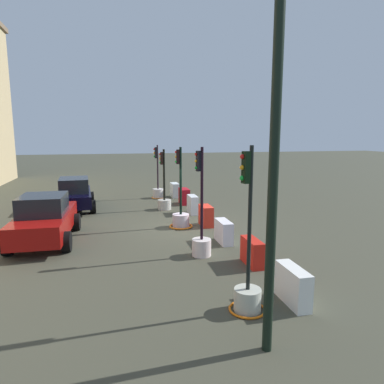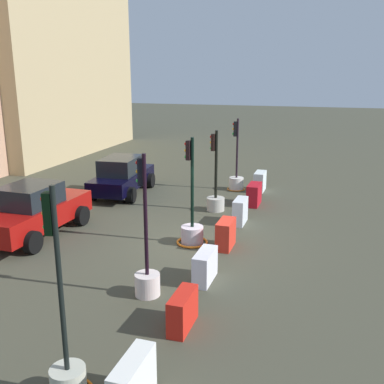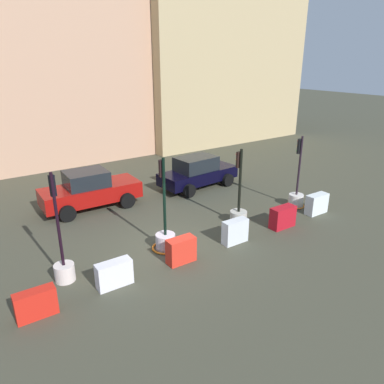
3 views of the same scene
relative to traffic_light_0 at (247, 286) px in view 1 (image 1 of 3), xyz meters
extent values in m
plane|color=#404031|center=(7.27, -0.17, -0.59)|extent=(120.00, 120.00, 0.00)
cylinder|color=#B6B8A6|center=(0.00, -0.01, -0.33)|extent=(0.61, 0.61, 0.51)
cylinder|color=black|center=(0.00, -0.01, 1.51)|extent=(0.09, 0.09, 3.17)
cube|color=black|center=(0.02, 0.10, 2.64)|extent=(0.18, 0.16, 0.68)
sphere|color=red|center=(0.03, 0.18, 2.87)|extent=(0.10, 0.10, 0.10)
sphere|color=orange|center=(0.03, 0.18, 2.64)|extent=(0.10, 0.10, 0.10)
sphere|color=green|center=(0.03, 0.18, 2.41)|extent=(0.10, 0.10, 0.10)
torus|color=orange|center=(0.00, -0.01, -0.56)|extent=(0.84, 0.84, 0.05)
cylinder|color=silver|center=(3.67, 0.05, -0.31)|extent=(0.62, 0.62, 0.55)
cylinder|color=black|center=(3.67, 0.05, 1.46)|extent=(0.09, 0.09, 2.98)
cube|color=black|center=(3.70, 0.16, 2.51)|extent=(0.17, 0.15, 0.64)
sphere|color=red|center=(3.71, 0.23, 2.72)|extent=(0.10, 0.10, 0.10)
sphere|color=orange|center=(3.71, 0.23, 2.51)|extent=(0.10, 0.10, 0.10)
sphere|color=green|center=(3.71, 0.23, 2.29)|extent=(0.10, 0.10, 0.10)
cylinder|color=silver|center=(7.28, -0.01, -0.30)|extent=(0.72, 0.72, 0.56)
cylinder|color=black|center=(7.28, -0.01, 1.40)|extent=(0.10, 0.10, 2.84)
cube|color=black|center=(7.26, 0.10, 2.42)|extent=(0.17, 0.15, 0.60)
sphere|color=red|center=(7.25, 0.18, 2.62)|extent=(0.10, 0.10, 0.10)
sphere|color=orange|center=(7.25, 0.18, 2.42)|extent=(0.10, 0.10, 0.10)
sphere|color=green|center=(7.25, 0.18, 2.22)|extent=(0.10, 0.10, 0.10)
torus|color=orange|center=(7.28, -0.01, -0.55)|extent=(1.01, 1.01, 0.07)
cylinder|color=#B4B2A8|center=(10.90, 0.12, -0.33)|extent=(0.70, 0.70, 0.52)
cylinder|color=black|center=(10.90, 0.12, 1.26)|extent=(0.11, 0.11, 2.65)
cube|color=black|center=(10.87, 0.23, 2.12)|extent=(0.19, 0.16, 0.65)
sphere|color=red|center=(10.86, 0.31, 2.34)|extent=(0.11, 0.11, 0.11)
sphere|color=orange|center=(10.86, 0.31, 2.12)|extent=(0.11, 0.11, 0.11)
sphere|color=green|center=(10.86, 0.31, 1.91)|extent=(0.11, 0.11, 0.11)
cylinder|color=silver|center=(14.33, -0.03, -0.30)|extent=(0.67, 0.67, 0.57)
cylinder|color=black|center=(14.33, -0.03, 1.35)|extent=(0.09, 0.09, 2.72)
cube|color=black|center=(14.32, 0.08, 2.23)|extent=(0.18, 0.13, 0.67)
sphere|color=red|center=(14.32, 0.16, 2.46)|extent=(0.11, 0.11, 0.11)
sphere|color=orange|center=(14.32, 0.16, 2.23)|extent=(0.11, 0.11, 0.11)
sphere|color=green|center=(14.32, 0.16, 2.01)|extent=(0.11, 0.11, 0.11)
torus|color=orange|center=(14.33, -0.03, -0.56)|extent=(0.84, 0.84, 0.05)
cube|color=white|center=(0.07, -1.17, -0.15)|extent=(1.16, 0.39, 0.87)
cube|color=red|center=(2.54, -1.22, -0.19)|extent=(1.06, 0.39, 0.80)
cube|color=white|center=(4.82, -1.10, -0.18)|extent=(1.09, 0.42, 0.81)
cube|color=red|center=(7.23, -1.11, -0.15)|extent=(0.99, 0.46, 0.88)
cube|color=silver|center=(9.63, -1.11, -0.13)|extent=(1.01, 0.40, 0.91)
cube|color=#B3121E|center=(12.09, -1.22, -0.15)|extent=(1.10, 0.48, 0.88)
cube|color=silver|center=(14.40, -1.11, -0.14)|extent=(1.07, 0.46, 0.89)
cube|color=black|center=(12.16, 4.72, 0.06)|extent=(4.38, 1.92, 0.62)
cube|color=black|center=(12.01, 4.71, 0.73)|extent=(2.15, 1.57, 0.72)
cylinder|color=black|center=(13.43, 5.68, -0.25)|extent=(0.69, 0.33, 0.68)
cylinder|color=black|center=(13.55, 3.95, -0.25)|extent=(0.69, 0.33, 0.68)
cylinder|color=black|center=(10.78, 5.49, -0.25)|extent=(0.69, 0.33, 0.68)
cylinder|color=black|center=(10.90, 3.76, -0.25)|extent=(0.69, 0.33, 0.68)
cube|color=#950E0B|center=(6.50, 5.25, 0.13)|extent=(4.43, 1.86, 0.72)
cube|color=black|center=(6.35, 5.25, 0.83)|extent=(1.85, 1.57, 0.69)
cylinder|color=black|center=(7.88, 6.12, -0.24)|extent=(0.71, 0.30, 0.70)
cylinder|color=black|center=(7.82, 4.29, -0.24)|extent=(0.71, 0.30, 0.70)
cylinder|color=black|center=(5.17, 6.21, -0.24)|extent=(0.71, 0.30, 0.70)
cylinder|color=black|center=(5.11, 4.38, -0.24)|extent=(0.71, 0.30, 0.70)
cylinder|color=black|center=(-1.41, 0.20, 2.51)|extent=(0.18, 0.18, 6.19)
camera|label=1|loc=(-6.65, 2.89, 3.31)|focal=31.99mm
camera|label=2|loc=(-5.58, -3.87, 4.74)|focal=41.85mm
camera|label=3|loc=(1.31, -10.20, 5.98)|focal=34.26mm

